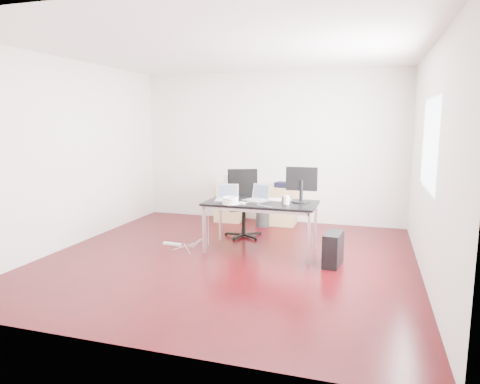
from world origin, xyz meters
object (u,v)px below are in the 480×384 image
(filing_cabinet_right, at_px, (282,206))
(pc_tower, at_px, (333,249))
(office_chair, at_px, (243,200))
(filing_cabinet_left, at_px, (230,203))
(desk, at_px, (261,206))

(filing_cabinet_right, bearing_deg, pc_tower, -62.07)
(pc_tower, bearing_deg, office_chair, 151.88)
(filing_cabinet_left, bearing_deg, office_chair, -60.62)
(filing_cabinet_right, bearing_deg, office_chair, -114.53)
(office_chair, height_order, filing_cabinet_left, office_chair)
(desk, height_order, pc_tower, desk)
(office_chair, xyz_separation_m, filing_cabinet_right, (0.45, 1.00, -0.26))
(desk, bearing_deg, pc_tower, -17.80)
(office_chair, relative_size, filing_cabinet_left, 1.54)
(desk, relative_size, filing_cabinet_left, 2.29)
(desk, height_order, filing_cabinet_left, desk)
(filing_cabinet_left, relative_size, filing_cabinet_right, 1.00)
(desk, xyz_separation_m, office_chair, (-0.49, 0.76, -0.07))
(filing_cabinet_left, height_order, pc_tower, filing_cabinet_left)
(office_chair, xyz_separation_m, pc_tower, (1.57, -1.10, -0.39))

